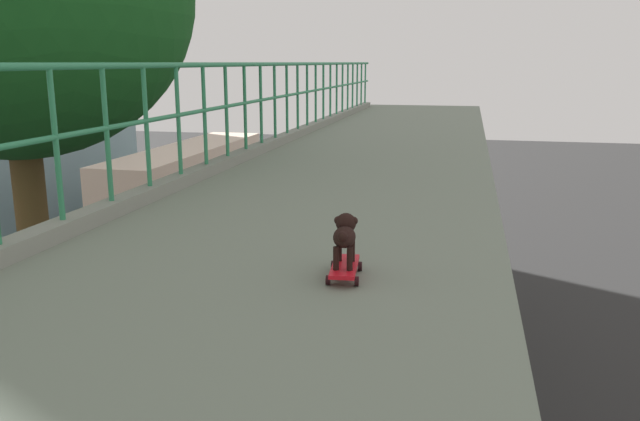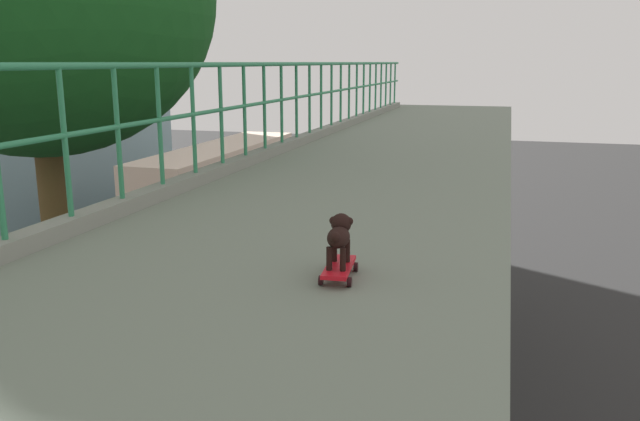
{
  "view_description": "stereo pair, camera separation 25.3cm",
  "coord_description": "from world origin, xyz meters",
  "px_view_note": "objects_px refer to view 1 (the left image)",
  "views": [
    {
      "loc": [
        2.71,
        -1.75,
        7.05
      ],
      "look_at": [
        1.74,
        2.52,
        6.04
      ],
      "focal_mm": 36.16,
      "sensor_mm": 36.0,
      "label": 1
    },
    {
      "loc": [
        2.96,
        -1.68,
        7.05
      ],
      "look_at": [
        1.74,
        2.52,
        6.04
      ],
      "focal_mm": 36.16,
      "sensor_mm": 36.0,
      "label": 2
    }
  ],
  "objects_px": {
    "city_bus": "(189,184)",
    "toy_skateboard": "(345,268)",
    "car_black_fifth": "(128,340)",
    "small_dog": "(345,234)"
  },
  "relations": [
    {
      "from": "car_black_fifth",
      "to": "small_dog",
      "type": "distance_m",
      "value": 12.52
    },
    {
      "from": "toy_skateboard",
      "to": "small_dog",
      "type": "bearing_deg",
      "value": 101.18
    },
    {
      "from": "toy_skateboard",
      "to": "city_bus",
      "type": "bearing_deg",
      "value": 116.78
    },
    {
      "from": "small_dog",
      "to": "car_black_fifth",
      "type": "bearing_deg",
      "value": 127.27
    },
    {
      "from": "car_black_fifth",
      "to": "toy_skateboard",
      "type": "bearing_deg",
      "value": -52.77
    },
    {
      "from": "car_black_fifth",
      "to": "small_dog",
      "type": "bearing_deg",
      "value": -52.73
    },
    {
      "from": "car_black_fifth",
      "to": "small_dog",
      "type": "relative_size",
      "value": 11.85
    },
    {
      "from": "city_bus",
      "to": "toy_skateboard",
      "type": "bearing_deg",
      "value": -63.22
    },
    {
      "from": "city_bus",
      "to": "toy_skateboard",
      "type": "xyz_separation_m",
      "value": [
        10.75,
        -21.3,
        3.82
      ]
    },
    {
      "from": "car_black_fifth",
      "to": "small_dog",
      "type": "height_order",
      "value": "small_dog"
    }
  ]
}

